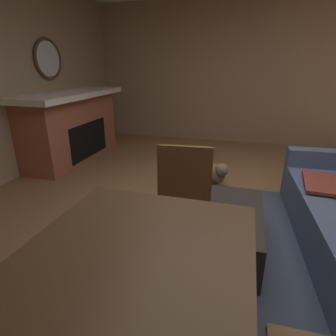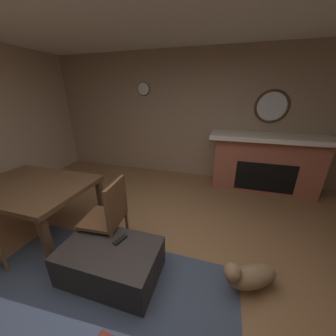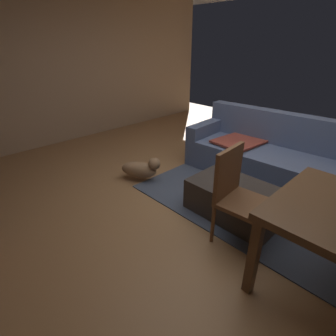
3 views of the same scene
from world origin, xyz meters
name	(u,v)px [view 1 (image 1 of 3)]	position (x,y,z in m)	size (l,w,h in m)	color
floor	(232,228)	(0.00, 0.00, 0.00)	(8.15, 8.15, 0.00)	olive
wall_left	(249,74)	(-3.40, 0.00, 1.34)	(0.12, 6.58, 2.67)	#9E846B
area_rug	(289,258)	(0.34, 0.49, 0.01)	(2.60, 2.00, 0.01)	#3D475B
fireplace	(72,126)	(-1.46, -2.72, 0.56)	(2.13, 0.76, 1.11)	#9E5642
round_wall_mirror	(48,59)	(-1.46, -3.00, 1.59)	(0.62, 0.05, 0.62)	#4C331E
ottoman_coffee_table	(224,229)	(0.34, -0.06, 0.19)	(0.99, 0.62, 0.37)	#2D2826
tv_remote	(213,204)	(0.28, -0.17, 0.38)	(0.05, 0.16, 0.02)	black
dining_table	(120,293)	(1.66, -0.38, 0.66)	(1.47, 1.03, 0.74)	#513823
dining_chair_west	(182,199)	(0.53, -0.39, 0.52)	(0.48, 0.48, 0.93)	brown
small_dog	(215,172)	(-1.03, -0.30, 0.18)	(0.56, 0.45, 0.31)	#8C6B4C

